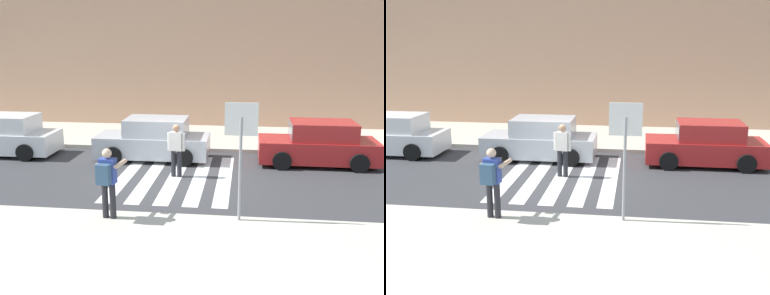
# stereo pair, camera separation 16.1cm
# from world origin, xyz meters

# --- Properties ---
(ground_plane) EXTENTS (120.00, 120.00, 0.00)m
(ground_plane) POSITION_xyz_m (0.00, 0.00, 0.00)
(ground_plane) COLOR #38383A
(sidewalk_near) EXTENTS (60.00, 6.00, 0.14)m
(sidewalk_near) POSITION_xyz_m (0.00, -6.20, 0.07)
(sidewalk_near) COLOR beige
(sidewalk_near) RESTS_ON ground
(sidewalk_far) EXTENTS (60.00, 4.80, 0.14)m
(sidewalk_far) POSITION_xyz_m (0.00, 6.00, 0.07)
(sidewalk_far) COLOR beige
(sidewalk_far) RESTS_ON ground
(building_facade_far) EXTENTS (56.00, 4.00, 7.50)m
(building_facade_far) POSITION_xyz_m (0.00, 10.40, 3.75)
(building_facade_far) COLOR tan
(building_facade_far) RESTS_ON ground
(crosswalk_stripe_0) EXTENTS (0.44, 5.20, 0.01)m
(crosswalk_stripe_0) POSITION_xyz_m (-1.60, 0.20, 0.00)
(crosswalk_stripe_0) COLOR silver
(crosswalk_stripe_0) RESTS_ON ground
(crosswalk_stripe_1) EXTENTS (0.44, 5.20, 0.01)m
(crosswalk_stripe_1) POSITION_xyz_m (-0.80, 0.20, 0.00)
(crosswalk_stripe_1) COLOR silver
(crosswalk_stripe_1) RESTS_ON ground
(crosswalk_stripe_2) EXTENTS (0.44, 5.20, 0.01)m
(crosswalk_stripe_2) POSITION_xyz_m (0.00, 0.20, 0.00)
(crosswalk_stripe_2) COLOR silver
(crosswalk_stripe_2) RESTS_ON ground
(crosswalk_stripe_3) EXTENTS (0.44, 5.20, 0.01)m
(crosswalk_stripe_3) POSITION_xyz_m (0.80, 0.20, 0.00)
(crosswalk_stripe_3) COLOR silver
(crosswalk_stripe_3) RESTS_ON ground
(crosswalk_stripe_4) EXTENTS (0.44, 5.20, 0.01)m
(crosswalk_stripe_4) POSITION_xyz_m (1.60, 0.20, 0.00)
(crosswalk_stripe_4) COLOR silver
(crosswalk_stripe_4) RESTS_ON ground
(stop_sign) EXTENTS (0.76, 0.08, 2.82)m
(stop_sign) POSITION_xyz_m (2.12, -3.40, 2.20)
(stop_sign) COLOR gray
(stop_sign) RESTS_ON sidewalk_near
(photographer_with_backpack) EXTENTS (0.65, 0.89, 1.72)m
(photographer_with_backpack) POSITION_xyz_m (-1.00, -3.68, 1.17)
(photographer_with_backpack) COLOR #232328
(photographer_with_backpack) RESTS_ON sidewalk_near
(pedestrian_crossing) EXTENTS (0.57, 0.29, 1.72)m
(pedestrian_crossing) POSITION_xyz_m (0.04, 0.26, 0.97)
(pedestrian_crossing) COLOR #232328
(pedestrian_crossing) RESTS_ON ground
(parked_car_white) EXTENTS (4.10, 1.92, 1.55)m
(parked_car_white) POSITION_xyz_m (-6.96, 2.30, 0.73)
(parked_car_white) COLOR white
(parked_car_white) RESTS_ON ground
(parked_car_silver) EXTENTS (4.10, 1.92, 1.55)m
(parked_car_silver) POSITION_xyz_m (-1.11, 2.30, 0.73)
(parked_car_silver) COLOR #B7BABF
(parked_car_silver) RESTS_ON ground
(parked_car_red) EXTENTS (4.10, 1.92, 1.55)m
(parked_car_red) POSITION_xyz_m (4.79, 2.30, 0.73)
(parked_car_red) COLOR red
(parked_car_red) RESTS_ON ground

